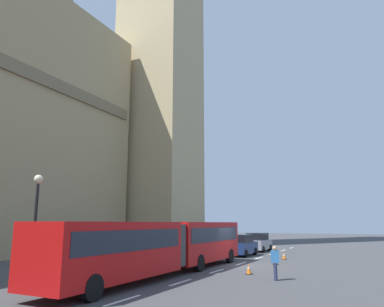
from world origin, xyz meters
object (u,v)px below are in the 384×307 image
traffic_cone_east (284,256)px  street_lamp (35,219)px  articulated_bus (165,243)px  pedestrian_near_cones (275,262)px  sedan_trailing (258,242)px  traffic_cone_middle (275,260)px  traffic_cone_west (249,269)px  sedan_lead (241,245)px

traffic_cone_east → street_lamp: size_ratio=0.11×
articulated_bus → pedestrian_near_cones: 6.12m
sedan_trailing → pedestrian_near_cones: (-18.03, -6.00, -0.00)m
sedan_trailing → traffic_cone_middle: (-10.98, -4.32, -0.63)m
sedan_trailing → traffic_cone_west: (-16.46, -4.11, -0.63)m
sedan_lead → sedan_trailing: bearing=0.3°
sedan_lead → traffic_cone_west: (-10.89, -4.07, -0.63)m
traffic_cone_middle → sedan_trailing: bearing=21.5°
traffic_cone_middle → pedestrian_near_cones: 7.27m
articulated_bus → pedestrian_near_cones: bearing=-82.7°
articulated_bus → pedestrian_near_cones: articulated_bus is taller
articulated_bus → sedan_lead: articulated_bus is taller
traffic_cone_east → street_lamp: bearing=153.0°
traffic_cone_middle → street_lamp: size_ratio=0.11×
sedan_trailing → traffic_cone_middle: sedan_trailing is taller
street_lamp → traffic_cone_east: bearing=-27.0°
traffic_cone_west → street_lamp: bearing=131.1°
sedan_lead → pedestrian_near_cones: size_ratio=2.60×
articulated_bus → traffic_cone_west: (2.35, -4.13, -1.46)m
traffic_cone_east → pedestrian_near_cones: (-10.93, -1.91, 0.63)m
sedan_lead → pedestrian_near_cones: sedan_lead is taller
traffic_cone_east → traffic_cone_middle: bearing=-176.5°
articulated_bus → traffic_cone_middle: 9.07m
articulated_bus → traffic_cone_east: (11.70, -4.11, -1.46)m
sedan_trailing → traffic_cone_east: size_ratio=7.59×
articulated_bus → traffic_cone_middle: (7.82, -4.34, -1.46)m
traffic_cone_west → street_lamp: (-7.53, 8.63, 2.77)m
sedan_trailing → pedestrian_near_cones: size_ratio=2.60×
traffic_cone_west → pedestrian_near_cones: pedestrian_near_cones is taller
traffic_cone_middle → traffic_cone_west: bearing=177.7°
sedan_trailing → traffic_cone_east: 8.22m
articulated_bus → traffic_cone_east: articulated_bus is taller
articulated_bus → traffic_cone_west: articulated_bus is taller
sedan_trailing → pedestrian_near_cones: 19.00m
sedan_lead → articulated_bus: bearing=179.8°
pedestrian_near_cones → traffic_cone_west: bearing=50.2°
articulated_bus → traffic_cone_east: 12.49m
traffic_cone_east → street_lamp: 19.16m
traffic_cone_west → street_lamp: street_lamp is taller
sedan_trailing → traffic_cone_east: sedan_trailing is taller
sedan_trailing → traffic_cone_middle: bearing=-158.5°
articulated_bus → sedan_trailing: articulated_bus is taller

